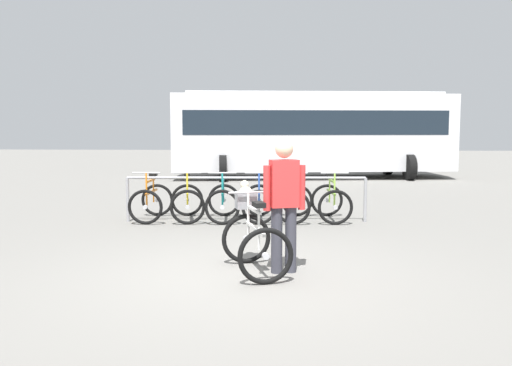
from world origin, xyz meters
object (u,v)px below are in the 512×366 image
object	(u,v)px
racked_bike_blue	(259,202)
racked_bike_black	(295,202)
featured_bicycle	(253,232)
racked_bike_lime	(331,202)
racked_bike_teal	(223,202)
person_with_featured_bike	(284,200)
racked_bike_orange	(152,201)
racked_bike_yellow	(187,202)
bus_distant	(312,130)

from	to	relation	value
racked_bike_blue	racked_bike_black	bearing A→B (deg)	3.25
featured_bicycle	racked_bike_lime	bearing A→B (deg)	72.22
racked_bike_teal	racked_bike_lime	xyz separation A→B (m)	(2.10, 0.12, 0.00)
racked_bike_lime	person_with_featured_bike	distance (m)	4.06
racked_bike_orange	racked_bike_lime	size ratio (longest dim) A/B	0.96
racked_bike_orange	racked_bike_yellow	size ratio (longest dim) A/B	0.92
featured_bicycle	person_with_featured_bike	distance (m)	0.58
racked_bike_teal	person_with_featured_bike	distance (m)	4.04
racked_bike_orange	racked_bike_lime	bearing A→B (deg)	3.25
racked_bike_lime	featured_bicycle	xyz separation A→B (m)	(-1.24, -3.86, 0.12)
racked_bike_teal	racked_bike_lime	world-z (taller)	same
featured_bicycle	bus_distant	distance (m)	13.41
featured_bicycle	racked_bike_orange	bearing A→B (deg)	121.60
racked_bike_teal	person_with_featured_bike	size ratio (longest dim) A/B	0.71
racked_bike_orange	racked_bike_teal	bearing A→B (deg)	3.25
racked_bike_black	bus_distant	bearing A→B (deg)	86.17
racked_bike_blue	featured_bicycle	bearing A→B (deg)	-87.61
racked_bike_orange	racked_bike_teal	size ratio (longest dim) A/B	0.95
racked_bike_orange	racked_bike_lime	world-z (taller)	same
racked_bike_lime	racked_bike_teal	bearing A→B (deg)	-176.75
racked_bike_lime	bus_distant	size ratio (longest dim) A/B	0.11
racked_bike_yellow	racked_bike_lime	world-z (taller)	same
bus_distant	featured_bicycle	bearing A→B (deg)	-95.05
bus_distant	racked_bike_teal	bearing A→B (deg)	-102.00
racked_bike_teal	bus_distant	bearing A→B (deg)	78.00
racked_bike_black	racked_bike_blue	bearing A→B (deg)	-176.75
racked_bike_yellow	racked_bike_lime	size ratio (longest dim) A/B	1.05
racked_bike_lime	person_with_featured_bike	xyz separation A→B (m)	(-0.85, -3.93, 0.54)
racked_bike_yellow	racked_bike_black	world-z (taller)	same
racked_bike_teal	featured_bicycle	distance (m)	3.84
racked_bike_teal	racked_bike_black	size ratio (longest dim) A/B	1.01
racked_bike_black	featured_bicycle	bearing A→B (deg)	-98.04
racked_bike_orange	featured_bicycle	xyz separation A→B (m)	(2.25, -3.67, 0.12)
featured_bicycle	bus_distant	size ratio (longest dim) A/B	0.12
racked_bike_orange	featured_bicycle	bearing A→B (deg)	-58.40
racked_bike_orange	bus_distant	bearing A→B (deg)	70.41
racked_bike_blue	racked_bike_lime	distance (m)	1.40
featured_bicycle	person_with_featured_bike	size ratio (longest dim) A/B	0.76
racked_bike_blue	racked_bike_lime	size ratio (longest dim) A/B	0.99
racked_bike_yellow	person_with_featured_bike	distance (m)	4.27
racked_bike_black	racked_bike_lime	world-z (taller)	same
racked_bike_yellow	racked_bike_black	distance (m)	2.10
person_with_featured_bike	bus_distant	bearing A→B (deg)	86.63
racked_bike_blue	featured_bicycle	world-z (taller)	featured_bicycle
person_with_featured_bike	racked_bike_blue	bearing A→B (deg)	98.06
racked_bike_blue	bus_distant	distance (m)	9.71
racked_bike_teal	racked_bike_blue	distance (m)	0.70
racked_bike_blue	featured_bicycle	xyz separation A→B (m)	(0.16, -3.79, 0.12)
bus_distant	racked_bike_lime	bearing A→B (deg)	-89.60
racked_bike_orange	racked_bike_yellow	xyz separation A→B (m)	(0.70, 0.04, 0.00)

